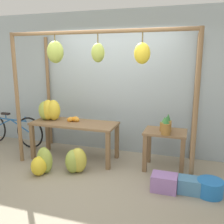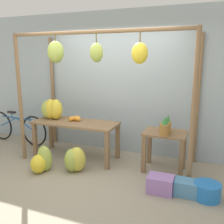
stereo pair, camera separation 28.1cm
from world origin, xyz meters
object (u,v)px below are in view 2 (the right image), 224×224
at_px(pineapple_cluster, 165,126).
at_px(fruit_crate_purple, 186,188).
at_px(fruit_crate_white, 160,184).
at_px(orange_pile, 75,119).
at_px(banana_pile_on_table, 52,109).
at_px(blue_bucket, 207,191).
at_px(banana_pile_ground_left, 43,160).
at_px(parked_bicycle, 17,128).
at_px(banana_pile_ground_right, 75,160).

xyz_separation_m(pineapple_cluster, fruit_crate_purple, (0.43, -0.60, -0.70)).
xyz_separation_m(fruit_crate_white, fruit_crate_purple, (0.36, 0.05, -0.01)).
distance_m(orange_pile, fruit_crate_white, 2.05).
height_order(banana_pile_on_table, blue_bucket, banana_pile_on_table).
distance_m(banana_pile_ground_left, fruit_crate_white, 2.02).
relative_size(banana_pile_on_table, banana_pile_ground_left, 1.03).
relative_size(pineapple_cluster, parked_bicycle, 0.20).
bearing_deg(fruit_crate_white, orange_pile, 157.66).
bearing_deg(banana_pile_ground_right, fruit_crate_purple, -3.18).
bearing_deg(banana_pile_ground_left, banana_pile_ground_right, 20.45).
height_order(parked_bicycle, fruit_crate_purple, parked_bicycle).
bearing_deg(fruit_crate_purple, pineapple_cluster, 125.82).
xyz_separation_m(orange_pile, fruit_crate_white, (1.80, -0.74, -0.64)).
xyz_separation_m(fruit_crate_white, parked_bicycle, (-3.45, 0.95, 0.23)).
bearing_deg(fruit_crate_white, parked_bicycle, 164.66).
height_order(pineapple_cluster, fruit_crate_white, pineapple_cluster).
height_order(pineapple_cluster, blue_bucket, pineapple_cluster).
relative_size(banana_pile_on_table, fruit_crate_purple, 1.61).
relative_size(pineapple_cluster, banana_pile_ground_left, 0.65).
bearing_deg(fruit_crate_purple, parked_bicycle, 166.80).
distance_m(orange_pile, banana_pile_ground_left, 0.99).
xyz_separation_m(banana_pile_ground_left, blue_bucket, (2.65, 0.10, -0.07)).
bearing_deg(parked_bicycle, blue_bucket, -12.23).
xyz_separation_m(banana_pile_ground_right, parked_bicycle, (-1.94, 0.79, 0.16)).
xyz_separation_m(pineapple_cluster, banana_pile_ground_left, (-1.95, -0.69, -0.63)).
distance_m(orange_pile, blue_bucket, 2.61).
bearing_deg(parked_bicycle, banana_pile_ground_left, -34.57).
bearing_deg(fruit_crate_purple, banana_pile_ground_right, 176.82).
relative_size(banana_pile_on_table, parked_bicycle, 0.32).
xyz_separation_m(banana_pile_ground_right, blue_bucket, (2.13, -0.10, -0.08)).
xyz_separation_m(orange_pile, fruit_crate_purple, (2.16, -0.69, -0.65)).
bearing_deg(fruit_crate_white, fruit_crate_purple, 8.50).
height_order(banana_pile_on_table, parked_bicycle, banana_pile_on_table).
bearing_deg(fruit_crate_white, banana_pile_ground_right, 174.05).
bearing_deg(banana_pile_ground_right, banana_pile_ground_left, -159.55).
bearing_deg(pineapple_cluster, banana_pile_on_table, 177.68).
relative_size(banana_pile_ground_right, fruit_crate_white, 1.21).
bearing_deg(banana_pile_ground_left, fruit_crate_purple, 2.17).
bearing_deg(banana_pile_on_table, fruit_crate_purple, -14.40).
distance_m(banana_pile_on_table, pineapple_cluster, 2.25).
distance_m(fruit_crate_white, blue_bucket, 0.63).
bearing_deg(banana_pile_ground_left, blue_bucket, 2.11).
height_order(banana_pile_on_table, pineapple_cluster, banana_pile_on_table).
bearing_deg(blue_bucket, banana_pile_ground_right, 177.43).
bearing_deg(banana_pile_on_table, fruit_crate_white, -17.71).
xyz_separation_m(banana_pile_ground_left, banana_pile_ground_right, (0.52, 0.19, 0.01)).
xyz_separation_m(orange_pile, banana_pile_ground_right, (0.30, -0.58, -0.56)).
bearing_deg(blue_bucket, pineapple_cluster, 140.13).
bearing_deg(orange_pile, banana_pile_ground_left, -105.71).
distance_m(pineapple_cluster, blue_bucket, 1.15).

